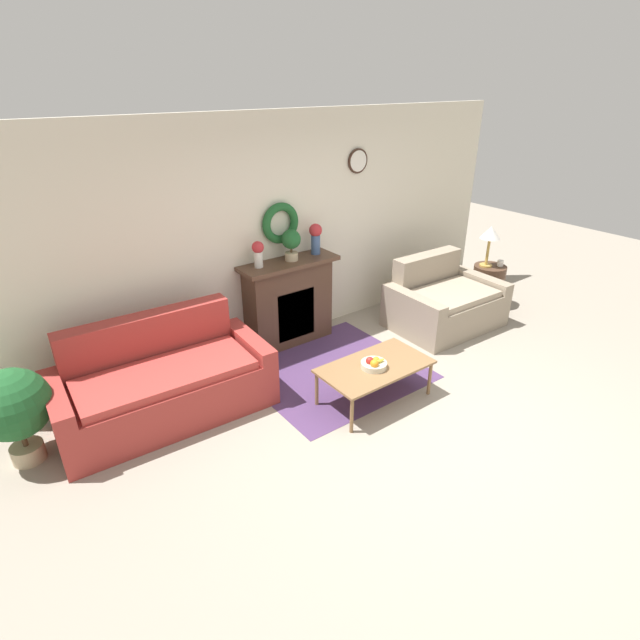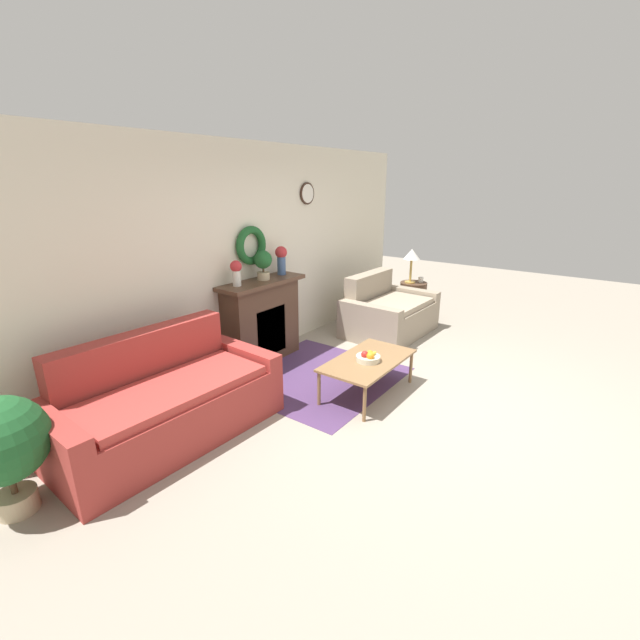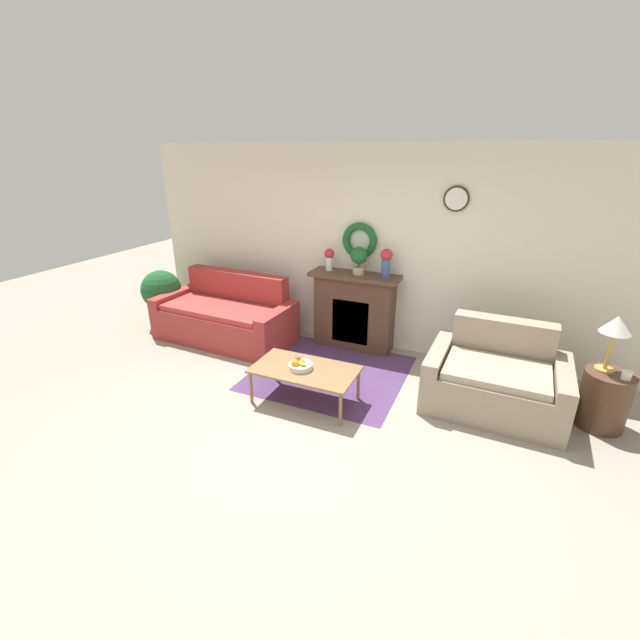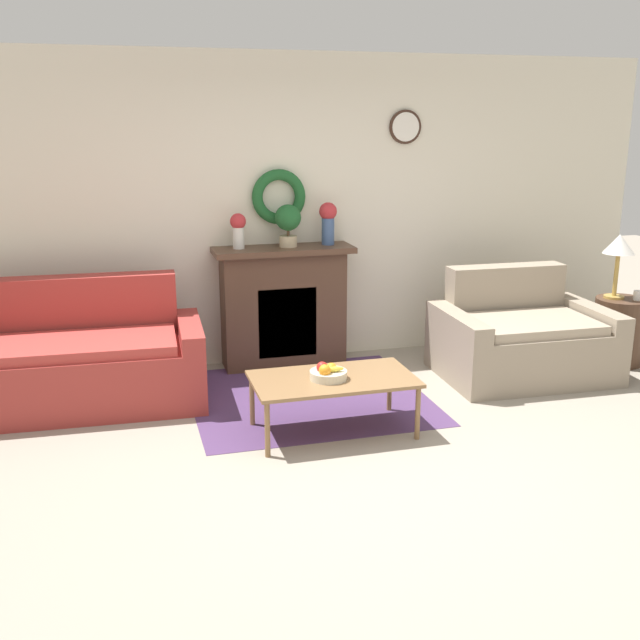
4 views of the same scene
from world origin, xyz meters
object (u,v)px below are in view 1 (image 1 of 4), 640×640
at_px(potted_plant_floor_by_couch, 13,407).
at_px(side_table_by_loveseat, 488,286).
at_px(fireplace, 289,302).
at_px(coffee_table, 375,368).
at_px(mug, 500,263).
at_px(table_lamp, 490,235).
at_px(vase_on_mantel_right, 316,236).
at_px(vase_on_mantel_left, 258,252).
at_px(couch_left, 163,384).
at_px(potted_plant_on_mantel, 291,242).
at_px(fruit_bowl, 374,364).
at_px(loveseat_right, 443,303).

bearing_deg(potted_plant_floor_by_couch, side_table_by_loveseat, -2.95).
xyz_separation_m(fireplace, side_table_by_loveseat, (2.92, -0.76, -0.24)).
bearing_deg(side_table_by_loveseat, coffee_table, -164.60).
relative_size(mug, potted_plant_floor_by_couch, 0.10).
relative_size(table_lamp, vase_on_mantel_right, 1.54).
bearing_deg(fireplace, mug, -15.58).
bearing_deg(vase_on_mantel_left, table_lamp, -12.57).
distance_m(fireplace, side_table_by_loveseat, 3.02).
bearing_deg(mug, vase_on_mantel_right, 162.01).
xyz_separation_m(coffee_table, vase_on_mantel_right, (0.41, 1.57, 0.91)).
height_order(mug, vase_on_mantel_left, vase_on_mantel_left).
bearing_deg(couch_left, potted_plant_on_mantel, 17.40).
bearing_deg(vase_on_mantel_left, fireplace, -0.83).
distance_m(fireplace, couch_left, 1.88).
bearing_deg(fireplace, potted_plant_floor_by_couch, -171.40).
relative_size(fireplace, couch_left, 0.60).
bearing_deg(table_lamp, fruit_bowl, -163.23).
xyz_separation_m(loveseat_right, fruit_bowl, (-1.96, -0.78, 0.14)).
relative_size(couch_left, side_table_by_loveseat, 3.43).
xyz_separation_m(side_table_by_loveseat, mug, (0.10, -0.08, 0.34)).
height_order(fireplace, coffee_table, fireplace).
bearing_deg(table_lamp, vase_on_mantel_right, 163.56).
bearing_deg(potted_plant_on_mantel, side_table_by_loveseat, -14.61).
height_order(table_lamp, mug, table_lamp).
height_order(loveseat_right, vase_on_mantel_right, vase_on_mantel_right).
bearing_deg(couch_left, potted_plant_floor_by_couch, -179.88).
distance_m(mug, vase_on_mantel_right, 2.82).
height_order(mug, potted_plant_on_mantel, potted_plant_on_mantel).
xyz_separation_m(coffee_table, side_table_by_loveseat, (2.92, 0.80, -0.08)).
distance_m(side_table_by_loveseat, vase_on_mantel_left, 3.52).
bearing_deg(table_lamp, couch_left, 177.40).
height_order(loveseat_right, potted_plant_on_mantel, potted_plant_on_mantel).
bearing_deg(coffee_table, mug, 13.50).
bearing_deg(mug, side_table_by_loveseat, 142.13).
bearing_deg(fireplace, table_lamp, -14.08).
bearing_deg(fireplace, loveseat_right, -23.05).
bearing_deg(coffee_table, vase_on_mantel_left, 103.59).
height_order(loveseat_right, coffee_table, loveseat_right).
bearing_deg(fruit_bowl, potted_plant_floor_by_couch, 159.02).
distance_m(couch_left, potted_plant_floor_by_couch, 1.24).
height_order(fireplace, couch_left, fireplace).
relative_size(fruit_bowl, side_table_by_loveseat, 0.44).
distance_m(couch_left, loveseat_right, 3.71).
relative_size(loveseat_right, vase_on_mantel_left, 4.75).
height_order(potted_plant_on_mantel, potted_plant_floor_by_couch, potted_plant_on_mantel).
xyz_separation_m(coffee_table, potted_plant_floor_by_couch, (-3.01, 1.11, 0.18)).
bearing_deg(mug, potted_plant_on_mantel, 164.45).
distance_m(fruit_bowl, side_table_by_loveseat, 3.08).
relative_size(fruit_bowl, vase_on_mantel_right, 0.70).
xyz_separation_m(mug, potted_plant_on_mantel, (-2.97, 0.83, 0.65)).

